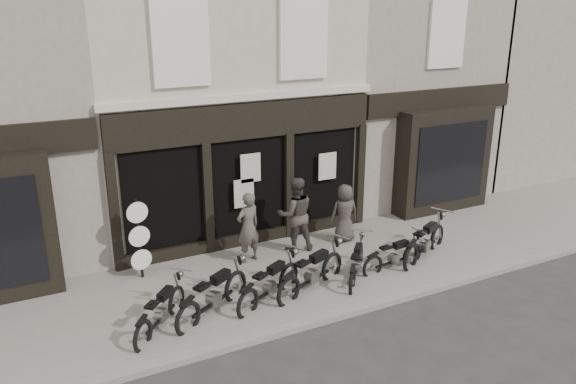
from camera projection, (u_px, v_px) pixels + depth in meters
name	position (u px, v px, depth m)	size (l,w,h in m)	color
ground_plane	(302.00, 294.00, 12.71)	(90.00, 90.00, 0.00)	#2D2B28
pavement	(284.00, 275.00, 13.45)	(30.00, 4.20, 0.12)	slate
kerb	(331.00, 317.00, 11.63)	(30.00, 0.25, 0.13)	gray
central_building	(206.00, 82.00, 16.44)	(7.30, 6.22, 8.34)	#BEB6A3
neighbour_right	(384.00, 72.00, 19.16)	(5.60, 6.73, 8.34)	gray
filler_right	(546.00, 60.00, 22.77)	(11.00, 6.00, 8.20)	gray
motorcycle_0	(161.00, 314.00, 11.13)	(1.56, 1.63, 0.97)	black
motorcycle_1	(214.00, 298.00, 11.64)	(2.05, 1.45, 1.10)	black
motorcycle_2	(270.00, 287.00, 12.16)	(1.98, 1.26, 1.03)	black
motorcycle_3	(312.00, 275.00, 12.60)	(2.17, 1.18, 1.11)	black
motorcycle_4	(356.00, 266.00, 13.20)	(1.51, 1.65, 0.96)	black
motorcycle_5	(394.00, 258.00, 13.65)	(1.91, 0.52, 0.91)	black
motorcycle_6	(425.00, 244.00, 14.23)	(2.14, 1.29, 1.11)	black
man_left	(248.00, 227.00, 13.80)	(0.65, 0.43, 1.80)	#4A453D
man_centre	(295.00, 214.00, 14.42)	(0.96, 0.74, 1.97)	#3E3832
man_right	(344.00, 213.00, 15.04)	(0.78, 0.50, 1.59)	#393430
advert_sign_post	(140.00, 243.00, 12.93)	(0.50, 0.32, 2.07)	black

